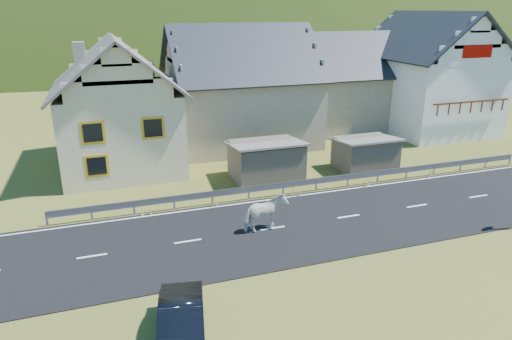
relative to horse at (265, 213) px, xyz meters
name	(u,v)px	position (x,y,z in m)	size (l,w,h in m)	color
ground	(349,217)	(4.41, 0.07, -0.90)	(160.00, 160.00, 0.00)	#434C15
road	(349,217)	(4.41, 0.07, -0.88)	(60.00, 7.00, 0.04)	black
lane_markings	(349,216)	(4.41, 0.07, -0.86)	(60.00, 6.60, 0.01)	silver
guardrail	(316,181)	(4.41, 3.75, -0.34)	(28.10, 0.09, 0.75)	#93969B
shed_left	(266,161)	(2.41, 6.57, 0.20)	(4.30, 3.30, 2.40)	brown
shed_right	(365,154)	(8.91, 6.07, 0.10)	(3.80, 2.90, 2.20)	brown
house_cream	(118,99)	(-5.59, 12.07, 3.45)	(7.80, 9.80, 8.30)	#F9E3B6
house_stone_a	(241,81)	(3.41, 15.07, 3.73)	(10.80, 9.80, 8.90)	tan
house_stone_b	(346,76)	(13.41, 17.07, 3.33)	(9.80, 8.80, 8.10)	tan
house_white	(428,68)	(19.41, 14.07, 4.16)	(8.80, 10.80, 9.70)	white
mountain	(142,83)	(9.41, 180.07, -20.90)	(440.00, 280.00, 260.00)	#1C3A0F
horse	(265,213)	(0.00, 0.00, 0.00)	(2.04, 0.93, 1.72)	silver
car	(181,326)	(-4.93, -6.26, -0.25)	(1.38, 3.95, 1.30)	black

